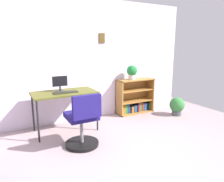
{
  "coord_description": "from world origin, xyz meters",
  "views": [
    {
      "loc": [
        -1.38,
        -1.92,
        1.53
      ],
      "look_at": [
        0.39,
        1.35,
        0.72
      ],
      "focal_mm": 33.5,
      "sensor_mm": 36.0,
      "label": 1
    }
  ],
  "objects_px": {
    "desk": "(64,95)",
    "bookshelf_low": "(134,98)",
    "monitor": "(60,84)",
    "potted_plant_on_shelf": "(132,72)",
    "keyboard": "(65,92)",
    "office_chair": "(83,124)",
    "potted_plant_floor": "(177,106)"
  },
  "relations": [
    {
      "from": "desk",
      "to": "bookshelf_low",
      "type": "xyz_separation_m",
      "value": [
        1.71,
        0.3,
        -0.33
      ]
    },
    {
      "from": "monitor",
      "to": "potted_plant_on_shelf",
      "type": "bearing_deg",
      "value": 5.94
    },
    {
      "from": "potted_plant_on_shelf",
      "to": "desk",
      "type": "bearing_deg",
      "value": -171.26
    },
    {
      "from": "monitor",
      "to": "keyboard",
      "type": "relative_size",
      "value": 0.66
    },
    {
      "from": "desk",
      "to": "bookshelf_low",
      "type": "distance_m",
      "value": 1.77
    },
    {
      "from": "monitor",
      "to": "bookshelf_low",
      "type": "xyz_separation_m",
      "value": [
        1.76,
        0.22,
        -0.53
      ]
    },
    {
      "from": "monitor",
      "to": "bookshelf_low",
      "type": "relative_size",
      "value": 0.32
    },
    {
      "from": "keyboard",
      "to": "potted_plant_on_shelf",
      "type": "relative_size",
      "value": 1.33
    },
    {
      "from": "desk",
      "to": "monitor",
      "type": "distance_m",
      "value": 0.22
    },
    {
      "from": "office_chair",
      "to": "desk",
      "type": "bearing_deg",
      "value": 94.15
    },
    {
      "from": "potted_plant_on_shelf",
      "to": "potted_plant_floor",
      "type": "relative_size",
      "value": 0.78
    },
    {
      "from": "keyboard",
      "to": "bookshelf_low",
      "type": "xyz_separation_m",
      "value": [
        1.71,
        0.38,
        -0.4
      ]
    },
    {
      "from": "office_chair",
      "to": "bookshelf_low",
      "type": "relative_size",
      "value": 0.99
    },
    {
      "from": "monitor",
      "to": "potted_plant_floor",
      "type": "height_order",
      "value": "monitor"
    },
    {
      "from": "keyboard",
      "to": "potted_plant_floor",
      "type": "bearing_deg",
      "value": -5.78
    },
    {
      "from": "keyboard",
      "to": "potted_plant_floor",
      "type": "relative_size",
      "value": 1.04
    },
    {
      "from": "bookshelf_low",
      "to": "potted_plant_on_shelf",
      "type": "relative_size",
      "value": 2.74
    },
    {
      "from": "monitor",
      "to": "bookshelf_low",
      "type": "height_order",
      "value": "monitor"
    },
    {
      "from": "potted_plant_floor",
      "to": "bookshelf_low",
      "type": "bearing_deg",
      "value": 139.27
    },
    {
      "from": "potted_plant_on_shelf",
      "to": "keyboard",
      "type": "bearing_deg",
      "value": -168.49
    },
    {
      "from": "desk",
      "to": "potted_plant_on_shelf",
      "type": "height_order",
      "value": "potted_plant_on_shelf"
    },
    {
      "from": "office_chair",
      "to": "bookshelf_low",
      "type": "height_order",
      "value": "office_chair"
    },
    {
      "from": "desk",
      "to": "monitor",
      "type": "xyz_separation_m",
      "value": [
        -0.05,
        0.07,
        0.2
      ]
    },
    {
      "from": "keyboard",
      "to": "bookshelf_low",
      "type": "bearing_deg",
      "value": 12.46
    },
    {
      "from": "office_chair",
      "to": "keyboard",
      "type": "bearing_deg",
      "value": 94.86
    },
    {
      "from": "desk",
      "to": "potted_plant_on_shelf",
      "type": "bearing_deg",
      "value": 8.74
    },
    {
      "from": "desk",
      "to": "keyboard",
      "type": "height_order",
      "value": "keyboard"
    },
    {
      "from": "monitor",
      "to": "potted_plant_on_shelf",
      "type": "height_order",
      "value": "potted_plant_on_shelf"
    },
    {
      "from": "monitor",
      "to": "potted_plant_on_shelf",
      "type": "relative_size",
      "value": 0.87
    },
    {
      "from": "monitor",
      "to": "potted_plant_on_shelf",
      "type": "distance_m",
      "value": 1.66
    },
    {
      "from": "desk",
      "to": "office_chair",
      "type": "xyz_separation_m",
      "value": [
        0.05,
        -0.75,
        -0.3
      ]
    },
    {
      "from": "office_chair",
      "to": "potted_plant_floor",
      "type": "xyz_separation_m",
      "value": [
        2.38,
        0.42,
        -0.15
      ]
    }
  ]
}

